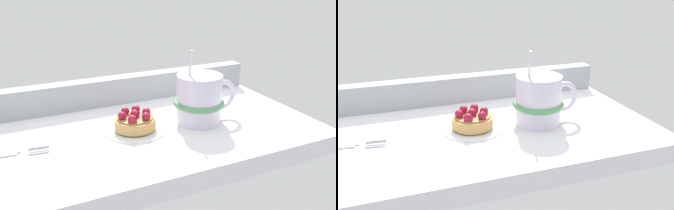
# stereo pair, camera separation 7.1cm
# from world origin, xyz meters

# --- Properties ---
(ground_plane) EXTENTS (0.68, 0.38, 0.04)m
(ground_plane) POSITION_xyz_m (0.00, 0.00, -0.02)
(ground_plane) COLOR white
(window_rail_back) EXTENTS (0.67, 0.04, 0.06)m
(window_rail_back) POSITION_xyz_m (0.00, 0.17, 0.03)
(window_rail_back) COLOR #9EA3A8
(window_rail_back) RESTS_ON ground_plane
(dessert_plate) EXTENTS (0.12, 0.12, 0.01)m
(dessert_plate) POSITION_xyz_m (-0.02, -0.00, 0.00)
(dessert_plate) COLOR white
(dessert_plate) RESTS_ON ground_plane
(raspberry_tart) EXTENTS (0.08, 0.08, 0.04)m
(raspberry_tart) POSITION_xyz_m (-0.02, -0.00, 0.02)
(raspberry_tart) COLOR tan
(raspberry_tart) RESTS_ON dessert_plate
(coffee_mug) EXTENTS (0.14, 0.11, 0.15)m
(coffee_mug) POSITION_xyz_m (0.11, -0.01, 0.05)
(coffee_mug) COLOR silver
(coffee_mug) RESTS_ON ground_plane
(dessert_fork) EXTENTS (0.16, 0.03, 0.01)m
(dessert_fork) POSITION_xyz_m (-0.27, -0.00, 0.00)
(dessert_fork) COLOR #B7B7BC
(dessert_fork) RESTS_ON ground_plane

